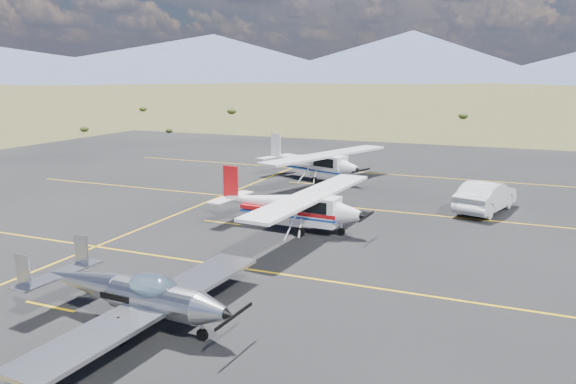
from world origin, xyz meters
The scene contains 6 objects.
ground centered at (0.00, 0.00, 0.00)m, with size 1600.00×1600.00×0.00m, color #383D1C.
apron centered at (0.00, 7.00, 0.00)m, with size 72.00×72.00×0.02m, color black.
aircraft_low_wing centered at (0.35, -3.48, 0.96)m, with size 6.64×9.25×2.01m.
aircraft_cessna centered at (0.55, 7.82, 1.22)m, with size 6.55×10.90×2.75m.
aircraft_plain centered at (-2.82, 19.94, 1.30)m, with size 8.06×11.39×2.93m.
sedan centered at (8.77, 14.93, 0.83)m, with size 1.73×4.97×1.64m, color silver.
Camera 1 is at (10.35, -15.83, 7.22)m, focal length 35.00 mm.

